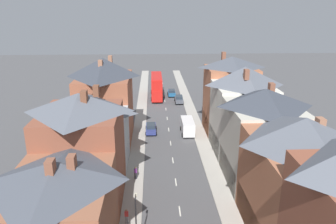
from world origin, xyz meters
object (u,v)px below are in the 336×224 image
pedestrian_mid_left (127,216)px  pedestrian_mid_right (136,172)px  car_near_silver (179,99)px  car_parked_left_a (172,93)px  double_decker_bus_lead (157,86)px  delivery_van (188,126)px  car_mid_black (151,128)px  street_lamp (136,221)px

pedestrian_mid_left → pedestrian_mid_right: same height
car_near_silver → car_parked_left_a: size_ratio=1.03×
double_decker_bus_lead → pedestrian_mid_left: 47.19m
car_near_silver → pedestrian_mid_left: size_ratio=2.61×
car_near_silver → delivery_van: delivery_van is taller
car_mid_black → delivery_van: delivery_van is taller
pedestrian_mid_left → delivery_van: bearing=70.4°
double_decker_bus_lead → delivery_van: (4.91, -23.03, -1.48)m
car_near_silver → pedestrian_mid_left: 43.36m
delivery_van → pedestrian_mid_right: delivery_van is taller
car_mid_black → street_lamp: bearing=-92.3°
pedestrian_mid_left → double_decker_bus_lead: bearing=85.6°
car_parked_left_a → street_lamp: bearing=-96.6°
car_parked_left_a → pedestrian_mid_right: size_ratio=2.54×
car_parked_left_a → pedestrian_mid_right: 40.21m
car_mid_black → car_near_silver: bearing=70.7°
double_decker_bus_lead → car_mid_black: size_ratio=2.44×
car_parked_left_a → pedestrian_mid_left: bearing=-98.5°
pedestrian_mid_right → car_parked_left_a: bearing=80.3°
pedestrian_mid_left → street_lamp: 4.63m
car_mid_black → pedestrian_mid_left: pedestrian_mid_left is taller
delivery_van → pedestrian_mid_left: size_ratio=3.23×
car_parked_left_a → street_lamp: street_lamp is taller
delivery_van → pedestrian_mid_right: size_ratio=3.23×
double_decker_bus_lead → pedestrian_mid_right: size_ratio=6.71×
car_parked_left_a → car_mid_black: bearing=-101.7°
double_decker_bus_lead → pedestrian_mid_right: bearing=-94.7°
double_decker_bus_lead → car_parked_left_a: 4.38m
double_decker_bus_lead → car_near_silver: double_decker_bus_lead is taller
car_mid_black → delivery_van: (6.20, -0.78, 0.54)m
car_mid_black → pedestrian_mid_right: pedestrian_mid_right is taller
double_decker_bus_lead → car_mid_black: double_decker_bus_lead is taller
car_mid_black → street_lamp: 28.80m
pedestrian_mid_left → pedestrian_mid_right: size_ratio=1.00×
car_mid_black → pedestrian_mid_right: bearing=-96.7°
car_mid_black → street_lamp: (-1.15, -28.67, 2.44)m
pedestrian_mid_left → street_lamp: (1.19, -3.90, 2.21)m
double_decker_bus_lead → delivery_van: bearing=-78.0°
pedestrian_mid_right → car_mid_black: bearing=83.3°
pedestrian_mid_left → pedestrian_mid_right: (0.47, 8.81, 0.00)m
car_near_silver → car_parked_left_a: 6.09m
car_near_silver → car_mid_black: 18.78m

